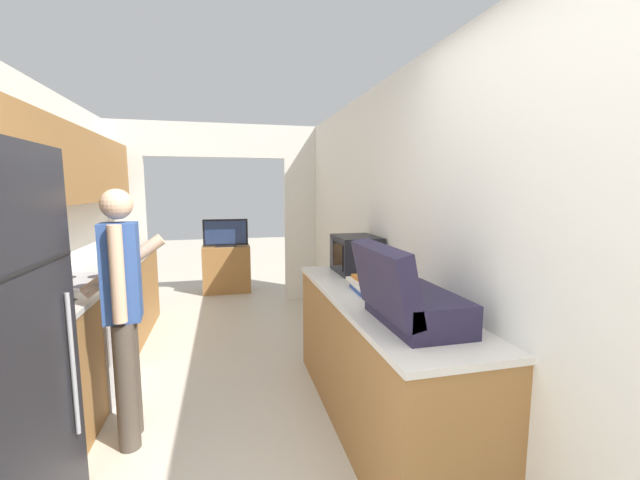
# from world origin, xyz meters

# --- Properties ---
(wall_left) EXTENTS (0.38, 6.83, 2.50)m
(wall_left) POSITION_xyz_m (-1.33, 2.01, 1.47)
(wall_left) COLOR silver
(wall_left) RESTS_ON ground_plane
(wall_right) EXTENTS (0.06, 6.83, 2.50)m
(wall_right) POSITION_xyz_m (1.40, 1.61, 1.25)
(wall_right) COLOR silver
(wall_right) RESTS_ON ground_plane
(wall_far_with_doorway) EXTENTS (3.15, 0.06, 2.50)m
(wall_far_with_doorway) POSITION_xyz_m (0.00, 4.46, 1.46)
(wall_far_with_doorway) COLOR silver
(wall_far_with_doorway) RESTS_ON ground_plane
(counter_left) EXTENTS (0.62, 3.10, 0.91)m
(counter_left) POSITION_xyz_m (-1.07, 2.79, 0.46)
(counter_left) COLOR #9E6B38
(counter_left) RESTS_ON ground_plane
(counter_right) EXTENTS (0.62, 2.15, 0.91)m
(counter_right) POSITION_xyz_m (1.07, 1.30, 0.46)
(counter_right) COLOR #9E6B38
(counter_right) RESTS_ON ground_plane
(range_oven) EXTENTS (0.66, 0.76, 1.05)m
(range_oven) POSITION_xyz_m (-1.07, 2.23, 0.46)
(range_oven) COLOR #B7B7BC
(range_oven) RESTS_ON ground_plane
(person) EXTENTS (0.53, 0.40, 1.63)m
(person) POSITION_xyz_m (-0.54, 1.48, 0.87)
(person) COLOR #4C4238
(person) RESTS_ON ground_plane
(suitcase) EXTENTS (0.45, 0.64, 0.43)m
(suitcase) POSITION_xyz_m (1.01, 0.74, 1.05)
(suitcase) COLOR #231E38
(suitcase) RESTS_ON counter_right
(microwave) EXTENTS (0.35, 0.46, 0.32)m
(microwave) POSITION_xyz_m (1.18, 2.05, 1.07)
(microwave) COLOR black
(microwave) RESTS_ON counter_right
(book_stack) EXTENTS (0.25, 0.32, 0.10)m
(book_stack) POSITION_xyz_m (1.06, 1.43, 0.96)
(book_stack) COLOR #2D4C99
(book_stack) RESTS_ON counter_right
(tv_cabinet) EXTENTS (0.73, 0.42, 0.73)m
(tv_cabinet) POSITION_xyz_m (0.09, 5.15, 0.37)
(tv_cabinet) COLOR #9E6B38
(tv_cabinet) RESTS_ON ground_plane
(television) EXTENTS (0.68, 0.16, 0.43)m
(television) POSITION_xyz_m (0.09, 5.11, 0.94)
(television) COLOR black
(television) RESTS_ON tv_cabinet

